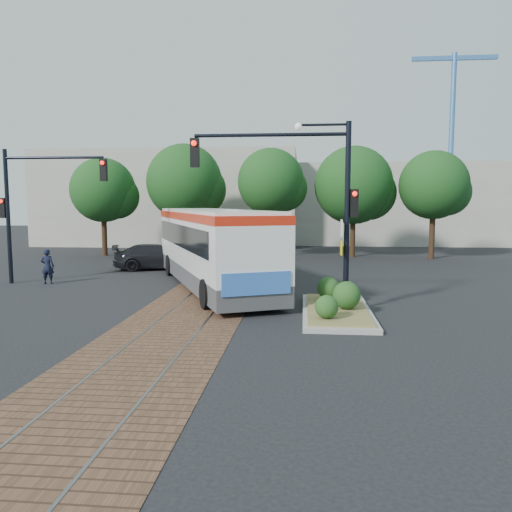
# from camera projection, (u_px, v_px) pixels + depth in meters

# --- Properties ---
(ground) EXTENTS (120.00, 120.00, 0.00)m
(ground) POSITION_uv_depth(u_px,v_px,m) (199.00, 305.00, 17.79)
(ground) COLOR black
(ground) RESTS_ON ground
(trackbed) EXTENTS (3.60, 40.00, 0.02)m
(trackbed) POSITION_uv_depth(u_px,v_px,m) (218.00, 286.00, 21.75)
(trackbed) COLOR brown
(trackbed) RESTS_ON ground
(tree_row) EXTENTS (26.40, 5.60, 7.67)m
(tree_row) POSITION_uv_depth(u_px,v_px,m) (267.00, 185.00, 33.41)
(tree_row) COLOR #382314
(tree_row) RESTS_ON ground
(warehouses) EXTENTS (40.00, 13.00, 8.00)m
(warehouses) POSITION_uv_depth(u_px,v_px,m) (258.00, 201.00, 45.89)
(warehouses) COLOR #ADA899
(warehouses) RESTS_ON ground
(crane) EXTENTS (8.00, 0.50, 18.00)m
(crane) POSITION_uv_depth(u_px,v_px,m) (452.00, 128.00, 48.60)
(crane) COLOR #3F72B2
(crane) RESTS_ON ground
(city_bus) EXTENTS (7.42, 12.48, 3.34)m
(city_bus) POSITION_uv_depth(u_px,v_px,m) (211.00, 244.00, 21.56)
(city_bus) COLOR #404042
(city_bus) RESTS_ON ground
(traffic_island) EXTENTS (2.20, 5.20, 1.13)m
(traffic_island) POSITION_uv_depth(u_px,v_px,m) (337.00, 303.00, 16.41)
(traffic_island) COLOR gray
(traffic_island) RESTS_ON ground
(signal_pole_main) EXTENTS (5.49, 0.46, 6.00)m
(signal_pole_main) POSITION_uv_depth(u_px,v_px,m) (309.00, 186.00, 16.18)
(signal_pole_main) COLOR black
(signal_pole_main) RESTS_ON ground
(signal_pole_left) EXTENTS (4.99, 0.34, 6.00)m
(signal_pole_left) POSITION_uv_depth(u_px,v_px,m) (31.00, 198.00, 22.12)
(signal_pole_left) COLOR black
(signal_pole_left) RESTS_ON ground
(officer) EXTENTS (0.63, 0.46, 1.58)m
(officer) POSITION_uv_depth(u_px,v_px,m) (48.00, 266.00, 22.37)
(officer) COLOR black
(officer) RESTS_ON ground
(parked_car) EXTENTS (5.14, 3.42, 1.38)m
(parked_car) POSITION_uv_depth(u_px,v_px,m) (157.00, 257.00, 27.39)
(parked_car) COLOR black
(parked_car) RESTS_ON ground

